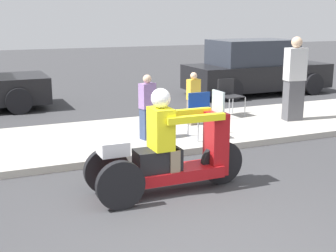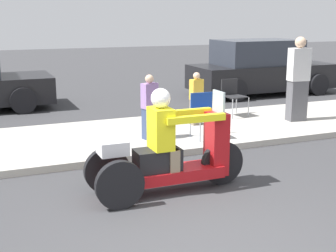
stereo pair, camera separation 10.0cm
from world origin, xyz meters
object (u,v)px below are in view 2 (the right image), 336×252
at_px(motorcycle_trike, 168,155).
at_px(spectator_mid_group, 150,108).
at_px(folding_chair_curbside, 204,110).
at_px(parked_car_lot_far, 260,69).
at_px(spectator_by_tree, 298,81).
at_px(spectator_with_child, 196,100).
at_px(folding_chair_set_back, 232,93).

relative_size(motorcycle_trike, spectator_mid_group, 1.87).
height_order(folding_chair_curbside, parked_car_lot_far, parked_car_lot_far).
height_order(motorcycle_trike, parked_car_lot_far, parked_car_lot_far).
bearing_deg(spectator_by_tree, spectator_with_child, 167.64).
distance_m(spectator_with_child, folding_chair_curbside, 1.01).
height_order(spectator_with_child, parked_car_lot_far, parked_car_lot_far).
bearing_deg(spectator_mid_group, spectator_with_child, 29.02).
bearing_deg(folding_chair_set_back, motorcycle_trike, -130.62).
height_order(spectator_mid_group, spectator_by_tree, spectator_by_tree).
bearing_deg(spectator_by_tree, motorcycle_trike, -147.87).
distance_m(motorcycle_trike, spectator_mid_group, 2.38).
relative_size(spectator_with_child, parked_car_lot_far, 0.25).
bearing_deg(folding_chair_curbside, spectator_by_tree, 11.15).
xyz_separation_m(motorcycle_trike, spectator_mid_group, (0.59, 2.30, 0.18)).
height_order(motorcycle_trike, folding_chair_set_back, motorcycle_trike).
relative_size(spectator_mid_group, folding_chair_curbside, 1.45).
height_order(spectator_by_tree, folding_chair_curbside, spectator_by_tree).
distance_m(spectator_by_tree, folding_chair_set_back, 1.46).
bearing_deg(folding_chair_set_back, spectator_with_child, -156.01).
height_order(spectator_with_child, folding_chair_curbside, spectator_with_child).
distance_m(folding_chair_set_back, parked_car_lot_far, 3.92).
relative_size(spectator_by_tree, folding_chair_set_back, 2.18).
height_order(spectator_mid_group, folding_chair_set_back, spectator_mid_group).
distance_m(spectator_mid_group, spectator_with_child, 1.47).
bearing_deg(motorcycle_trike, folding_chair_curbside, 52.53).
distance_m(spectator_by_tree, folding_chair_curbside, 2.54).
distance_m(spectator_with_child, folding_chair_set_back, 1.25).
relative_size(spectator_mid_group, spectator_by_tree, 0.66).
xyz_separation_m(motorcycle_trike, spectator_with_child, (1.88, 3.02, 0.13)).
bearing_deg(motorcycle_trike, spectator_mid_group, 75.57).
height_order(spectator_with_child, folding_chair_set_back, spectator_with_child).
bearing_deg(folding_chair_curbside, folding_chair_set_back, 45.44).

